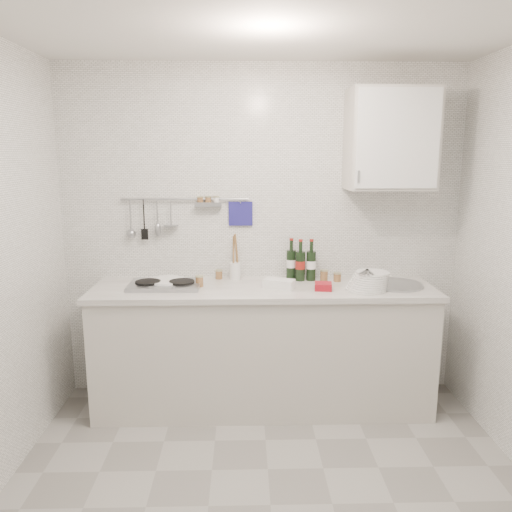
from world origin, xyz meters
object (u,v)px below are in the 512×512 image
at_px(wall_cabinet, 391,139).
at_px(plate_stack_sink, 369,281).
at_px(utensil_crock, 235,269).
at_px(wine_bottles, 301,260).
at_px(plate_stack_hob, 166,282).

xyz_separation_m(wall_cabinet, plate_stack_sink, (-0.16, -0.22, -0.97)).
bearing_deg(utensil_crock, wine_bottles, -3.47).
bearing_deg(wine_bottles, plate_stack_sink, -32.05).
relative_size(wall_cabinet, wine_bottles, 2.26).
bearing_deg(utensil_crock, plate_stack_hob, -162.11).
height_order(plate_stack_sink, wine_bottles, wine_bottles).
bearing_deg(plate_stack_sink, wine_bottles, 147.95).
relative_size(plate_stack_hob, utensil_crock, 0.85).
distance_m(wall_cabinet, wine_bottles, 1.07).
xyz_separation_m(plate_stack_hob, plate_stack_sink, (1.44, -0.15, 0.04)).
height_order(plate_stack_hob, wine_bottles, wine_bottles).
xyz_separation_m(plate_stack_hob, utensil_crock, (0.50, 0.16, 0.06)).
height_order(wall_cabinet, plate_stack_sink, wall_cabinet).
height_order(plate_stack_hob, utensil_crock, utensil_crock).
bearing_deg(wine_bottles, wall_cabinet, -5.72).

